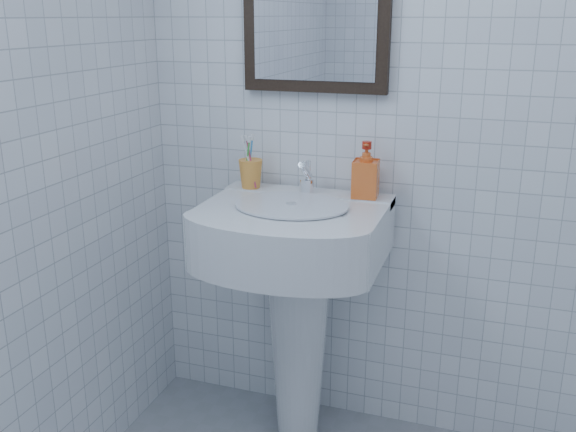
% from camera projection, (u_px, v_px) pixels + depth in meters
% --- Properties ---
extents(wall_back, '(2.20, 0.02, 2.50)m').
position_uv_depth(wall_back, '(462.00, 94.00, 2.05)').
color(wall_back, white).
rests_on(wall_back, ground).
extents(washbasin, '(0.59, 0.43, 0.91)m').
position_uv_depth(washbasin, '(296.00, 283.00, 2.20)').
color(washbasin, white).
rests_on(washbasin, ground).
extents(faucet, '(0.05, 0.11, 0.12)m').
position_uv_depth(faucet, '(307.00, 180.00, 2.20)').
color(faucet, white).
rests_on(faucet, washbasin).
extents(toothbrush_cup, '(0.11, 0.11, 0.10)m').
position_uv_depth(toothbrush_cup, '(251.00, 174.00, 2.27)').
color(toothbrush_cup, orange).
rests_on(toothbrush_cup, washbasin).
extents(soap_dispenser, '(0.09, 0.09, 0.19)m').
position_uv_depth(soap_dispenser, '(366.00, 170.00, 2.14)').
color(soap_dispenser, red).
rests_on(soap_dispenser, washbasin).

